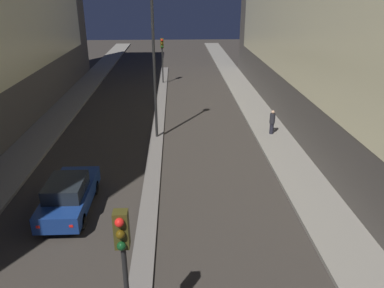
% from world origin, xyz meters
% --- Properties ---
extents(median_strip, '(0.78, 38.75, 0.12)m').
position_xyz_m(median_strip, '(0.00, 20.38, 0.06)').
color(median_strip, '#66605B').
rests_on(median_strip, ground).
extents(traffic_light_near, '(0.32, 0.42, 4.22)m').
position_xyz_m(traffic_light_near, '(0.00, 2.72, 3.23)').
color(traffic_light_near, black).
rests_on(traffic_light_near, median_strip).
extents(traffic_light_mid, '(0.32, 0.42, 4.22)m').
position_xyz_m(traffic_light_mid, '(0.00, 32.15, 3.23)').
color(traffic_light_mid, black).
rests_on(traffic_light_mid, median_strip).
extents(street_lamp, '(0.52, 0.52, 8.79)m').
position_xyz_m(street_lamp, '(0.00, 17.80, 6.02)').
color(street_lamp, black).
rests_on(street_lamp, median_strip).
extents(car_left_lane, '(1.71, 4.36, 1.58)m').
position_xyz_m(car_left_lane, '(-3.27, 9.63, 0.79)').
color(car_left_lane, navy).
rests_on(car_left_lane, ground).
extents(pedestrian_on_right_sidewalk, '(0.34, 0.34, 1.53)m').
position_xyz_m(pedestrian_on_right_sidewalk, '(7.24, 17.85, 0.97)').
color(pedestrian_on_right_sidewalk, black).
rests_on(pedestrian_on_right_sidewalk, sidewalk_right).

